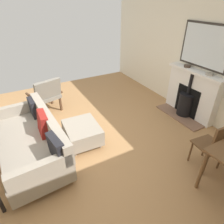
{
  "coord_description": "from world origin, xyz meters",
  "views": [
    {
      "loc": [
        0.74,
        2.85,
        2.44
      ],
      "look_at": [
        -0.74,
        0.14,
        0.56
      ],
      "focal_mm": 30.67,
      "sensor_mm": 36.0,
      "label": 1
    }
  ],
  "objects": [
    {
      "name": "wall_left",
      "position": [
        -2.9,
        0.0,
        1.43
      ],
      "size": [
        0.12,
        6.19,
        2.85
      ],
      "primitive_type": "cube",
      "color": "silver",
      "rests_on": "ground"
    },
    {
      "name": "mantel_bowl_near",
      "position": [
        -2.72,
        0.0,
        1.11
      ],
      "size": [
        0.14,
        0.14,
        0.05
      ],
      "color": "#47382D",
      "rests_on": "fireplace"
    },
    {
      "name": "mantel_bowl_far",
      "position": [
        -2.72,
        0.58,
        1.11
      ],
      "size": [
        0.14,
        0.14,
        0.04
      ],
      "color": "#9E9384",
      "rests_on": "fireplace"
    },
    {
      "name": "ground_plane",
      "position": [
        0.0,
        0.0,
        -0.0
      ],
      "size": [
        5.79,
        6.19,
        0.01
      ],
      "primitive_type": "cube",
      "color": "#A87A4C"
    },
    {
      "name": "armchair_accent",
      "position": [
        0.16,
        -1.42,
        0.49
      ],
      "size": [
        0.79,
        0.74,
        0.87
      ],
      "color": "#4C3321",
      "rests_on": "ground"
    },
    {
      "name": "mirror_over_mantel",
      "position": [
        -2.81,
        0.26,
        1.58
      ],
      "size": [
        0.04,
        1.14,
        0.87
      ],
      "color": "#2D2823"
    },
    {
      "name": "ottoman",
      "position": [
        -0.15,
        0.04,
        0.24
      ],
      "size": [
        0.64,
        0.77,
        0.39
      ],
      "color": "#B2B2B7",
      "rests_on": "ground"
    },
    {
      "name": "fireplace",
      "position": [
        -2.7,
        0.26,
        0.48
      ],
      "size": [
        0.54,
        1.35,
        1.08
      ],
      "color": "brown",
      "rests_on": "ground"
    },
    {
      "name": "dining_chair_near_fireplace",
      "position": [
        -1.7,
        1.64,
        0.52
      ],
      "size": [
        0.44,
        0.44,
        0.89
      ],
      "color": "brown",
      "rests_on": "ground"
    },
    {
      "name": "sofa",
      "position": [
        0.72,
        0.01,
        0.34
      ],
      "size": [
        1.02,
        1.96,
        0.81
      ],
      "color": "#B2B2B7",
      "rests_on": "ground"
    }
  ]
}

